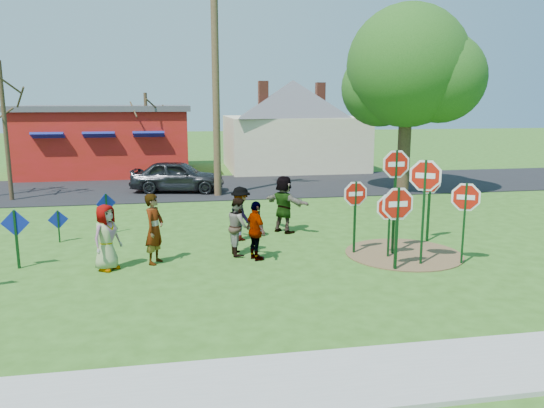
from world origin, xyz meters
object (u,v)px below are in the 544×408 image
(person_b, at_px, (154,229))
(utility_pole, at_px, (216,73))
(stop_sign_d, at_px, (430,187))
(leafy_tree, at_px, (410,73))
(person_a, at_px, (106,237))
(stop_sign_a, at_px, (397,211))
(stop_sign_b, at_px, (396,175))
(stop_sign_c, at_px, (425,188))
(suv, at_px, (178,176))

(person_b, xyz_separation_m, utility_pole, (2.37, 9.64, 4.40))
(stop_sign_d, xyz_separation_m, leafy_tree, (2.87, 8.06, 3.72))
(person_a, bearing_deg, person_b, -34.98)
(stop_sign_a, xyz_separation_m, stop_sign_b, (0.48, 1.33, 0.68))
(person_b, xyz_separation_m, leafy_tree, (10.88, 8.90, 4.45))
(person_a, bearing_deg, leafy_tree, -14.09)
(stop_sign_a, distance_m, stop_sign_d, 3.24)
(stop_sign_a, bearing_deg, utility_pole, 105.78)
(stop_sign_a, bearing_deg, stop_sign_b, 68.21)
(stop_sign_d, height_order, utility_pole, utility_pole)
(stop_sign_d, bearing_deg, person_a, 180.00)
(stop_sign_a, relative_size, person_a, 1.34)
(leafy_tree, bearing_deg, person_b, -140.73)
(stop_sign_c, distance_m, person_b, 6.98)
(suv, height_order, leafy_tree, leafy_tree)
(person_b, relative_size, suv, 0.44)
(person_a, height_order, utility_pole, utility_pole)
(stop_sign_a, height_order, utility_pole, utility_pole)
(stop_sign_b, height_order, stop_sign_d, stop_sign_b)
(person_a, xyz_separation_m, person_b, (1.16, 0.35, 0.08))
(stop_sign_d, xyz_separation_m, suv, (-7.38, 10.08, -0.89))
(person_b, height_order, utility_pole, utility_pole)
(suv, bearing_deg, stop_sign_b, -141.72)
(stop_sign_d, distance_m, person_b, 8.09)
(stop_sign_c, height_order, stop_sign_d, stop_sign_c)
(stop_sign_b, bearing_deg, stop_sign_c, -71.58)
(stop_sign_b, bearing_deg, person_b, 176.79)
(stop_sign_b, relative_size, utility_pole, 0.30)
(stop_sign_c, bearing_deg, stop_sign_a, -128.00)
(suv, relative_size, leafy_tree, 0.51)
(utility_pole, height_order, leafy_tree, utility_pole)
(stop_sign_a, height_order, stop_sign_d, stop_sign_d)
(person_a, xyz_separation_m, utility_pole, (3.53, 9.98, 4.49))
(stop_sign_b, xyz_separation_m, person_a, (-7.57, -0.03, -1.37))
(stop_sign_b, height_order, stop_sign_c, stop_sign_b)
(stop_sign_d, relative_size, suv, 0.55)
(stop_sign_c, distance_m, stop_sign_d, 2.53)
(stop_sign_a, relative_size, utility_pole, 0.22)
(stop_sign_d, xyz_separation_m, person_b, (-8.01, -0.84, -0.73))
(stop_sign_d, distance_m, utility_pole, 11.08)
(stop_sign_b, relative_size, stop_sign_d, 1.30)
(stop_sign_c, xyz_separation_m, utility_pole, (-4.40, 10.97, 3.30))
(stop_sign_d, xyz_separation_m, person_a, (-9.17, -1.18, -0.81))
(stop_sign_a, distance_m, person_b, 6.18)
(leafy_tree, bearing_deg, suv, 168.86)
(person_b, distance_m, utility_pole, 10.86)
(stop_sign_b, xyz_separation_m, utility_pole, (-4.04, 9.95, 3.12))
(person_a, distance_m, person_b, 1.21)
(stop_sign_b, bearing_deg, stop_sign_a, -110.49)
(stop_sign_a, bearing_deg, stop_sign_c, 18.23)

